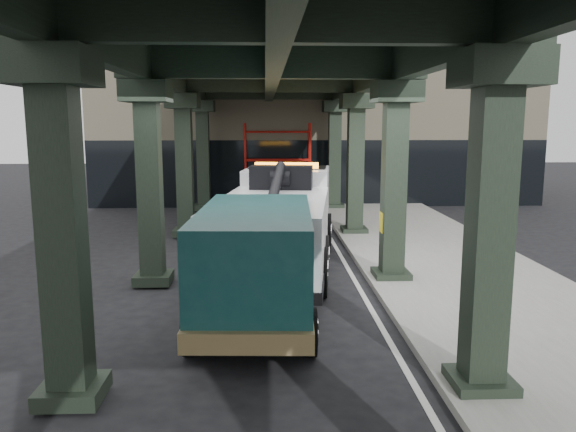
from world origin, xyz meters
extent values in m
plane|color=black|center=(0.00, 0.00, 0.00)|extent=(90.00, 90.00, 0.00)
cube|color=gray|center=(4.50, 2.00, 0.07)|extent=(5.00, 40.00, 0.15)
cube|color=silver|center=(1.70, 2.00, 0.01)|extent=(0.12, 38.00, 0.01)
cube|color=black|center=(2.60, -4.00, 2.50)|extent=(0.55, 0.55, 5.00)
cube|color=black|center=(2.60, -4.00, 4.75)|extent=(1.10, 1.10, 0.50)
cube|color=black|center=(2.60, -4.00, 0.18)|extent=(0.90, 0.90, 0.24)
cube|color=black|center=(2.60, 2.00, 2.50)|extent=(0.55, 0.55, 5.00)
cube|color=black|center=(2.60, 2.00, 4.75)|extent=(1.10, 1.10, 0.50)
cube|color=black|center=(2.60, 2.00, 0.18)|extent=(0.90, 0.90, 0.24)
cube|color=black|center=(2.60, 8.00, 2.50)|extent=(0.55, 0.55, 5.00)
cube|color=black|center=(2.60, 8.00, 4.75)|extent=(1.10, 1.10, 0.50)
cube|color=black|center=(2.60, 8.00, 0.18)|extent=(0.90, 0.90, 0.24)
cube|color=black|center=(2.60, 14.00, 2.50)|extent=(0.55, 0.55, 5.00)
cube|color=black|center=(2.60, 14.00, 4.75)|extent=(1.10, 1.10, 0.50)
cube|color=black|center=(2.60, 14.00, 0.18)|extent=(0.90, 0.90, 0.24)
cube|color=black|center=(-3.40, -4.00, 2.50)|extent=(0.55, 0.55, 5.00)
cube|color=black|center=(-3.40, -4.00, 4.75)|extent=(1.10, 1.10, 0.50)
cube|color=black|center=(-3.40, -4.00, 0.18)|extent=(0.90, 0.90, 0.24)
cube|color=black|center=(-3.40, 2.00, 2.50)|extent=(0.55, 0.55, 5.00)
cube|color=black|center=(-3.40, 2.00, 4.75)|extent=(1.10, 1.10, 0.50)
cube|color=black|center=(-3.40, 2.00, 0.18)|extent=(0.90, 0.90, 0.24)
cube|color=black|center=(-3.40, 8.00, 2.50)|extent=(0.55, 0.55, 5.00)
cube|color=black|center=(-3.40, 8.00, 4.75)|extent=(1.10, 1.10, 0.50)
cube|color=black|center=(-3.40, 8.00, 0.18)|extent=(0.90, 0.90, 0.24)
cube|color=black|center=(-3.40, 14.00, 2.50)|extent=(0.55, 0.55, 5.00)
cube|color=black|center=(-3.40, 14.00, 4.75)|extent=(1.10, 1.10, 0.50)
cube|color=black|center=(-3.40, 14.00, 0.18)|extent=(0.90, 0.90, 0.24)
cube|color=black|center=(2.60, 2.00, 5.55)|extent=(0.35, 32.00, 1.10)
cube|color=black|center=(-3.40, 2.00, 5.55)|extent=(0.35, 32.00, 1.10)
cube|color=black|center=(-0.40, 2.00, 5.55)|extent=(0.35, 32.00, 1.10)
cube|color=black|center=(-0.40, 2.00, 6.25)|extent=(7.40, 32.00, 0.30)
cube|color=#C6B793|center=(2.00, 20.00, 4.00)|extent=(22.00, 10.00, 8.00)
cylinder|color=red|center=(-1.50, 14.90, 2.00)|extent=(0.08, 0.08, 4.00)
cylinder|color=red|center=(-1.50, 14.10, 2.00)|extent=(0.08, 0.08, 4.00)
cylinder|color=red|center=(1.50, 14.90, 2.00)|extent=(0.08, 0.08, 4.00)
cylinder|color=red|center=(1.50, 14.10, 2.00)|extent=(0.08, 0.08, 4.00)
cylinder|color=red|center=(0.00, 14.90, 1.00)|extent=(3.00, 0.08, 0.08)
cylinder|color=red|center=(0.00, 14.90, 2.30)|extent=(3.00, 0.08, 0.08)
cylinder|color=red|center=(0.00, 14.90, 3.60)|extent=(3.00, 0.08, 0.08)
cube|color=black|center=(-0.26, 2.88, 0.75)|extent=(2.13, 8.11, 0.27)
cube|color=white|center=(0.10, 5.59, 1.66)|extent=(2.84, 2.88, 1.93)
cube|color=white|center=(0.25, 6.71, 1.13)|extent=(2.60, 1.08, 0.96)
cube|color=black|center=(0.14, 5.86, 2.20)|extent=(2.52, 1.69, 0.91)
cube|color=white|center=(-0.43, 1.66, 1.45)|extent=(3.26, 5.65, 1.50)
cube|color=orange|center=(0.07, 5.38, 2.73)|extent=(1.95, 0.55, 0.17)
cube|color=black|center=(-0.14, 3.79, 2.52)|extent=(1.78, 0.86, 0.64)
cylinder|color=black|center=(-0.40, 1.87, 2.25)|extent=(0.75, 3.75, 1.44)
cube|color=black|center=(-0.79, -1.05, 0.38)|extent=(0.52, 1.53, 0.19)
cube|color=black|center=(-0.89, -1.79, 0.32)|extent=(1.74, 0.49, 0.19)
cylinder|color=black|center=(-1.03, 6.07, 0.59)|extent=(0.53, 1.22, 1.18)
cylinder|color=silver|center=(-1.03, 6.07, 0.59)|extent=(0.50, 0.70, 0.65)
cylinder|color=black|center=(1.31, 5.75, 0.59)|extent=(0.53, 1.22, 1.18)
cylinder|color=silver|center=(1.31, 5.75, 0.59)|extent=(0.50, 0.70, 0.65)
cylinder|color=black|center=(-1.50, 2.56, 0.59)|extent=(0.53, 1.22, 1.18)
cylinder|color=silver|center=(-1.50, 2.56, 0.59)|extent=(0.50, 0.70, 0.65)
cylinder|color=black|center=(0.84, 2.25, 0.59)|extent=(0.53, 1.22, 1.18)
cylinder|color=silver|center=(0.84, 2.25, 0.59)|extent=(0.50, 0.70, 0.65)
cylinder|color=black|center=(-1.68, 1.18, 0.59)|extent=(0.53, 1.22, 1.18)
cylinder|color=silver|center=(-1.68, 1.18, 0.59)|extent=(0.50, 0.70, 0.65)
cylinder|color=black|center=(0.66, 0.87, 0.59)|extent=(0.53, 1.22, 1.18)
cylinder|color=silver|center=(0.66, 0.87, 0.59)|extent=(0.50, 0.70, 0.65)
cube|color=#124141|center=(-0.65, 1.88, 0.96)|extent=(2.13, 1.22, 0.91)
cube|color=#124141|center=(-0.79, -0.90, 1.37)|extent=(2.35, 4.66, 1.98)
cube|color=olive|center=(-0.77, -0.50, 0.56)|extent=(2.45, 5.78, 0.35)
cube|color=black|center=(-0.67, 1.47, 1.77)|extent=(2.00, 0.53, 0.84)
cube|color=black|center=(-0.77, -0.60, 1.88)|extent=(2.34, 3.75, 0.56)
cube|color=silver|center=(-0.63, 2.42, 0.56)|extent=(2.03, 0.22, 0.30)
cylinder|color=black|center=(-1.67, 1.88, 0.43)|extent=(0.33, 0.86, 0.85)
cylinder|color=silver|center=(-1.67, 1.88, 0.43)|extent=(0.35, 0.48, 0.47)
cylinder|color=black|center=(0.36, 1.78, 0.43)|extent=(0.33, 0.86, 0.85)
cylinder|color=silver|center=(0.36, 1.78, 0.43)|extent=(0.35, 0.48, 0.47)
cylinder|color=black|center=(-1.88, -2.37, 0.43)|extent=(0.33, 0.86, 0.85)
cylinder|color=silver|center=(-1.88, -2.37, 0.43)|extent=(0.35, 0.48, 0.47)
cylinder|color=black|center=(0.15, -2.47, 0.43)|extent=(0.33, 0.86, 0.85)
cylinder|color=silver|center=(0.15, -2.47, 0.43)|extent=(0.35, 0.48, 0.47)
camera|label=1|loc=(-0.59, -11.72, 4.02)|focal=35.00mm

